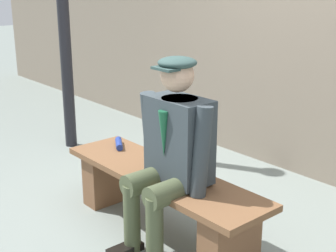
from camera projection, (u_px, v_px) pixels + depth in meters
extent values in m
plane|color=gray|center=(161.00, 231.00, 3.42)|extent=(30.00, 30.00, 0.00)
cube|color=brown|center=(161.00, 175.00, 3.29)|extent=(1.68, 0.46, 0.04)
cube|color=brown|center=(230.00, 242.00, 2.89)|extent=(0.17, 0.39, 0.40)
cube|color=brown|center=(109.00, 177.00, 3.83)|extent=(0.17, 0.39, 0.40)
cube|color=#333D42|center=(179.00, 139.00, 3.07)|extent=(0.42, 0.25, 0.54)
cylinder|color=#1E2338|center=(180.00, 103.00, 3.00)|extent=(0.23, 0.23, 0.06)
cone|color=#195938|center=(164.00, 134.00, 2.97)|extent=(0.07, 0.07, 0.30)
sphere|color=#DBAD8C|center=(177.00, 75.00, 2.93)|extent=(0.21, 0.21, 0.21)
ellipsoid|color=#2E4542|center=(177.00, 62.00, 2.91)|extent=(0.24, 0.24, 0.07)
cube|color=#2E4542|center=(165.00, 69.00, 2.86)|extent=(0.17, 0.09, 0.02)
cylinder|color=#485135|center=(173.00, 191.00, 2.97)|extent=(0.15, 0.38, 0.15)
cylinder|color=#485135|center=(155.00, 232.00, 2.95)|extent=(0.11, 0.11, 0.46)
cylinder|color=#333D42|center=(201.00, 152.00, 2.87)|extent=(0.12, 0.15, 0.56)
cylinder|color=#485135|center=(150.00, 179.00, 3.14)|extent=(0.15, 0.38, 0.15)
cylinder|color=#485135|center=(132.00, 218.00, 3.11)|extent=(0.11, 0.11, 0.46)
cube|color=black|center=(125.00, 250.00, 3.14)|extent=(0.10, 0.24, 0.05)
cylinder|color=#333D42|center=(151.00, 133.00, 3.22)|extent=(0.11, 0.16, 0.57)
cylinder|color=navy|center=(119.00, 144.00, 3.78)|extent=(0.20, 0.15, 0.05)
cube|color=gray|center=(314.00, 50.00, 4.16)|extent=(12.00, 0.24, 2.23)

